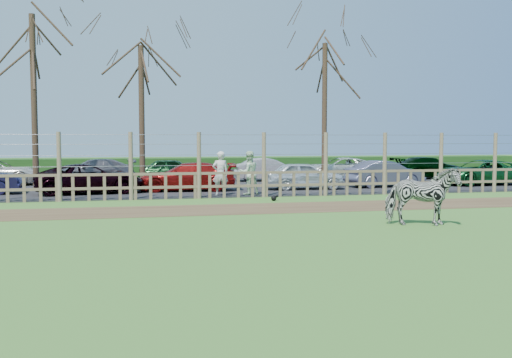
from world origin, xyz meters
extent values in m
plane|color=#6EA246|center=(0.00, 0.00, 0.00)|extent=(120.00, 120.00, 0.00)
cube|color=brown|center=(0.00, 4.50, 0.01)|extent=(34.00, 2.80, 0.01)
cube|color=#232326|center=(0.00, 14.50, 0.02)|extent=(44.00, 13.00, 0.04)
cube|color=#1E4716|center=(0.00, 21.50, 0.55)|extent=(46.00, 2.00, 1.10)
cube|color=brown|center=(0.00, 8.00, 0.45)|extent=(30.00, 0.06, 0.10)
cube|color=brown|center=(0.00, 8.00, 0.95)|extent=(30.00, 0.06, 0.10)
cylinder|color=brown|center=(-5.00, 8.00, 1.25)|extent=(0.16, 0.16, 2.50)
cylinder|color=brown|center=(-2.50, 8.00, 1.25)|extent=(0.16, 0.16, 2.50)
cylinder|color=brown|center=(0.00, 8.00, 1.25)|extent=(0.16, 0.16, 2.50)
cylinder|color=brown|center=(2.50, 8.00, 1.25)|extent=(0.16, 0.16, 2.50)
cylinder|color=brown|center=(5.00, 8.00, 1.25)|extent=(0.16, 0.16, 2.50)
cylinder|color=brown|center=(7.50, 8.00, 1.25)|extent=(0.16, 0.16, 2.50)
cylinder|color=brown|center=(10.00, 8.00, 1.25)|extent=(0.16, 0.16, 2.50)
cylinder|color=brown|center=(12.50, 8.00, 1.25)|extent=(0.16, 0.16, 2.50)
cylinder|color=gray|center=(0.00, 8.00, 1.25)|extent=(30.00, 0.02, 0.02)
cylinder|color=gray|center=(0.00, 8.00, 1.65)|extent=(30.00, 0.02, 0.02)
cylinder|color=gray|center=(0.00, 8.00, 2.05)|extent=(30.00, 0.02, 0.02)
cylinder|color=gray|center=(0.00, 8.00, 2.40)|extent=(30.00, 0.02, 0.02)
cylinder|color=#3D2B1E|center=(-6.50, 12.50, 3.75)|extent=(0.26, 0.26, 7.50)
cylinder|color=#3D2B1E|center=(-2.00, 13.50, 3.25)|extent=(0.26, 0.26, 6.50)
cylinder|color=#3D2B1E|center=(7.00, 14.00, 3.50)|extent=(0.26, 0.26, 7.00)
imported|color=gray|center=(4.85, 0.06, 0.77)|extent=(1.98, 1.35, 1.53)
imported|color=silver|center=(0.90, 8.62, 0.90)|extent=(0.64, 0.44, 1.72)
imported|color=#C8EDBF|center=(2.06, 8.75, 0.90)|extent=(0.96, 0.82, 1.72)
sphere|color=black|center=(2.55, 6.61, 0.10)|extent=(0.20, 0.20, 0.20)
sphere|color=black|center=(2.67, 6.61, 0.17)|extent=(0.10, 0.10, 0.10)
imported|color=black|center=(-4.14, 10.60, 0.64)|extent=(4.55, 2.55, 1.20)
imported|color=maroon|center=(-0.18, 10.94, 0.64)|extent=(4.26, 2.01, 1.20)
imported|color=silver|center=(4.93, 10.67, 0.64)|extent=(3.59, 1.59, 1.20)
imported|color=#565670|center=(8.96, 11.09, 0.64)|extent=(3.78, 1.75, 1.20)
imported|color=#105022|center=(13.94, 11.16, 0.64)|extent=(4.38, 2.13, 1.20)
imported|color=slate|center=(-4.39, 16.22, 0.64)|extent=(4.31, 2.17, 1.20)
imported|color=#194A22|center=(-0.38, 16.24, 0.64)|extent=(3.68, 1.89, 1.20)
imported|color=beige|center=(4.58, 15.81, 0.64)|extent=(3.68, 1.38, 1.20)
imported|color=silver|center=(8.56, 15.86, 0.64)|extent=(4.45, 2.28, 1.20)
imported|color=black|center=(13.74, 15.68, 0.64)|extent=(4.14, 1.70, 1.20)
camera|label=1|loc=(-2.42, -13.32, 2.23)|focal=40.00mm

